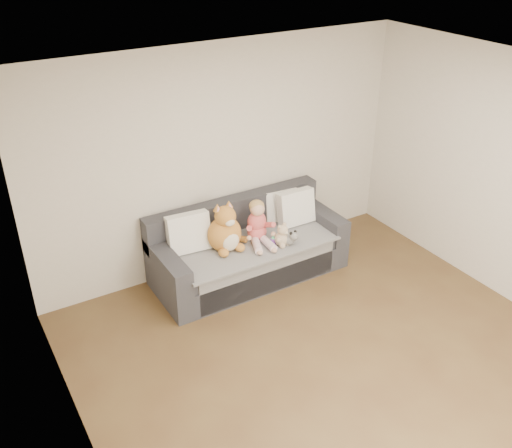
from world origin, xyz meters
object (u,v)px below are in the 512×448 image
Objects in this scene: sippy_cup at (273,240)px; teddy_bear at (282,237)px; plush_cat at (225,231)px; toddler at (258,224)px; sofa at (248,251)px.

teddy_bear is at bearing -33.59° from sippy_cup.
plush_cat is 0.55m from sippy_cup.
plush_cat reaches higher than toddler.
teddy_bear is (0.18, -0.23, -0.09)m from toddler.
sofa is at bearing 122.90° from sippy_cup.
toddler is 4.51× the size of sippy_cup.
toddler is at bearing 117.61° from sippy_cup.
toddler is 0.24m from sippy_cup.
sippy_cup is (0.48, -0.20, -0.16)m from plush_cat.
sofa is at bearing 112.08° from teddy_bear.
sofa is 0.39m from toddler.
plush_cat is at bearing -168.52° from sofa.
toddler is 1.83× the size of teddy_bear.
plush_cat is 2.16× the size of teddy_bear.
sofa is 4.42× the size of toddler.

